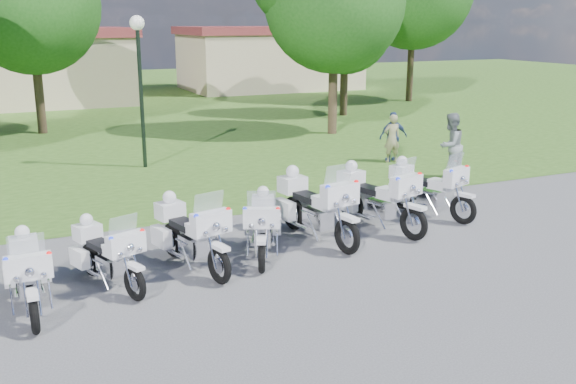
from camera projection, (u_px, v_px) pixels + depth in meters
name	position (u px, v px, depth m)	size (l,w,h in m)	color
ground	(339.00, 249.00, 12.87)	(100.00, 100.00, 0.00)	#4D4D52
grass_lawn	(112.00, 101.00, 36.65)	(100.00, 48.00, 0.01)	#34591C
motorcycle_0	(28.00, 273.00, 10.02)	(0.72, 2.16, 1.45)	black
motorcycle_1	(107.00, 253.00, 10.94)	(1.13, 2.00, 1.40)	black
motorcycle_2	(190.00, 233.00, 11.74)	(1.14, 2.33, 1.59)	black
motorcycle_3	(263.00, 224.00, 12.38)	(1.26, 2.07, 1.48)	black
motorcycle_4	(314.00, 205.00, 13.26)	(1.12, 2.59, 1.75)	black
motorcycle_5	(376.00, 197.00, 13.98)	(1.25, 2.48, 1.70)	black
motorcycle_6	(427.00, 187.00, 14.97)	(1.27, 2.27, 1.59)	black
lamp_post	(139.00, 55.00, 19.18)	(0.44, 0.44, 4.59)	black
tree_3	(344.00, 17.00, 30.00)	(5.25, 4.48, 7.00)	#38281C
building_east	(269.00, 58.00, 43.13)	(11.44, 7.28, 4.10)	#C3AB8D
bystander_a	(392.00, 139.00, 20.56)	(0.57, 0.37, 1.55)	#8C8A5E
bystander_b	(450.00, 146.00, 18.51)	(0.91, 0.71, 1.88)	gray
bystander_c	(393.00, 137.00, 20.69)	(0.94, 0.39, 1.61)	#33487B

